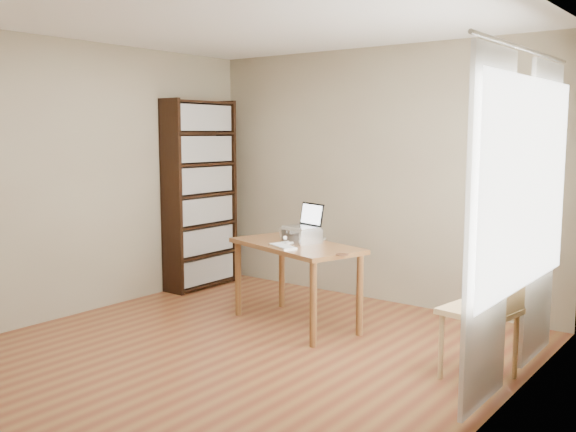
# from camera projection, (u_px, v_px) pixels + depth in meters

# --- Properties ---
(room) EXTENTS (4.04, 4.54, 2.64)m
(room) POSITION_uv_depth(u_px,v_px,m) (231.00, 191.00, 4.82)
(room) COLOR brown
(room) RESTS_ON ground
(bookshelf) EXTENTS (0.30, 0.90, 2.10)m
(bookshelf) POSITION_uv_depth(u_px,v_px,m) (200.00, 194.00, 7.18)
(bookshelf) COLOR black
(bookshelf) RESTS_ON ground
(curtains) EXTENTS (0.03, 1.90, 2.25)m
(curtains) POSITION_uv_depth(u_px,v_px,m) (518.00, 218.00, 4.33)
(curtains) COLOR silver
(curtains) RESTS_ON ground
(desk) EXTENTS (1.39, 0.96, 0.75)m
(desk) POSITION_uv_depth(u_px,v_px,m) (296.00, 256.00, 5.77)
(desk) COLOR brown
(desk) RESTS_ON ground
(laptop_stand) EXTENTS (0.32, 0.25, 0.13)m
(laptop_stand) POSITION_uv_depth(u_px,v_px,m) (301.00, 233.00, 5.81)
(laptop_stand) COLOR silver
(laptop_stand) RESTS_ON desk
(laptop) EXTENTS (0.35, 0.34, 0.22)m
(laptop) POSITION_uv_depth(u_px,v_px,m) (305.00, 221.00, 5.84)
(laptop) COLOR silver
(laptop) RESTS_ON laptop_stand
(keyboard) EXTENTS (0.33, 0.24, 0.02)m
(keyboard) POSITION_uv_depth(u_px,v_px,m) (282.00, 246.00, 5.57)
(keyboard) COLOR silver
(keyboard) RESTS_ON desk
(coaster) EXTENTS (0.11, 0.11, 0.01)m
(coaster) POSITION_uv_depth(u_px,v_px,m) (342.00, 255.00, 5.22)
(coaster) COLOR brown
(coaster) RESTS_ON desk
(cat) EXTENTS (0.23, 0.47, 0.13)m
(cat) POSITION_uv_depth(u_px,v_px,m) (304.00, 236.00, 5.83)
(cat) COLOR #484239
(cat) RESTS_ON desk
(chair) EXTENTS (0.52, 0.52, 1.04)m
(chair) POSITION_uv_depth(u_px,v_px,m) (492.00, 303.00, 4.45)
(chair) COLOR tan
(chair) RESTS_ON ground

